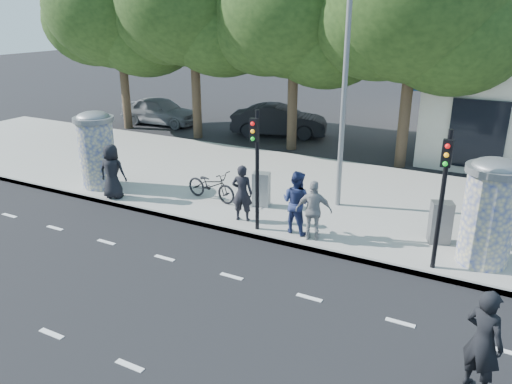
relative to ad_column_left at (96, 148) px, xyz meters
The scene contains 23 objects.
ground 8.63m from the ad_column_left, 32.01° to the right, with size 120.00×120.00×0.00m, color black.
sidewalk 7.94m from the ad_column_left, 22.62° to the left, with size 40.00×8.00×0.15m, color gray.
curb 7.41m from the ad_column_left, ahead, with size 40.00×0.10×0.16m, color slate.
lane_dash_near 9.95m from the ad_column_left, 42.94° to the right, with size 32.00×0.12×0.01m, color silver.
lane_dash_far 7.99m from the ad_column_left, 23.29° to the right, with size 32.00×0.12×0.01m, color silver.
ad_column_left is the anchor object (origin of this frame).
ad_column_right 12.40m from the ad_column_left, ahead, with size 1.36×1.36×2.65m.
traffic_pole_near 6.67m from the ad_column_left, ahead, with size 0.22×0.31×3.40m.
traffic_pole_far 11.44m from the ad_column_left, ahead, with size 0.22×0.31×3.40m.
street_lamp 8.90m from the ad_column_left, 14.94° to the left, with size 0.25×0.93×8.00m.
tree_far_left 10.92m from the ad_column_left, 125.94° to the left, with size 7.20×7.20×9.26m.
tree_near_left 10.07m from the ad_column_left, 65.71° to the left, with size 6.80×6.80×8.97m.
tree_center 12.62m from the ad_column_left, 41.88° to the left, with size 7.00×7.00×9.30m.
ped_a 1.50m from the ad_column_left, 27.26° to the right, with size 0.88×0.57×1.80m, color black.
ped_b 5.95m from the ad_column_left, ahead, with size 0.62×0.40×1.69m, color black.
ped_c 7.66m from the ad_column_left, ahead, with size 0.86×0.67×1.78m, color navy.
ped_e 8.28m from the ad_column_left, ahead, with size 0.97×0.55×1.66m, color gray.
man_road 13.49m from the ad_column_left, 19.09° to the right, with size 0.69×0.45×1.89m, color black.
bicycle 4.35m from the ad_column_left, ahead, with size 1.91×0.66×1.00m, color black.
cabinet_left 6.02m from the ad_column_left, ahead, with size 0.52×0.38×1.09m, color gray.
cabinet_right 11.35m from the ad_column_left, ahead, with size 0.55×0.40×1.14m, color #5C5E61.
car_left 10.73m from the ad_column_left, 116.77° to the left, with size 4.44×1.79×1.51m, color slate.
car_mid 10.48m from the ad_column_left, 78.38° to the left, with size 4.72×1.65×1.56m, color black.
Camera 1 is at (5.44, -7.60, 6.02)m, focal length 35.00 mm.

